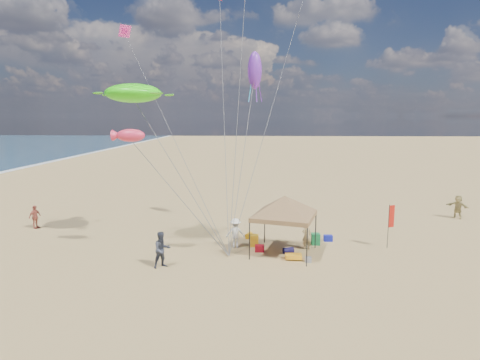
# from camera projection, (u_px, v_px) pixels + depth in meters

# --- Properties ---
(ground) EXTENTS (280.00, 280.00, 0.00)m
(ground) POSITION_uv_depth(u_px,v_px,m) (237.00, 260.00, 21.92)
(ground) COLOR tan
(ground) RESTS_ON ground
(canopy_tent) EXTENTS (6.14, 6.14, 3.93)m
(canopy_tent) POSITION_uv_depth(u_px,v_px,m) (285.00, 198.00, 22.49)
(canopy_tent) COLOR black
(canopy_tent) RESTS_ON ground
(feather_flag) EXTENTS (0.38, 0.18, 2.68)m
(feather_flag) POSITION_uv_depth(u_px,v_px,m) (391.00, 219.00, 23.69)
(feather_flag) COLOR black
(feather_flag) RESTS_ON ground
(cooler_red) EXTENTS (0.54, 0.38, 0.38)m
(cooler_red) POSITION_uv_depth(u_px,v_px,m) (260.00, 248.00, 23.31)
(cooler_red) COLOR #A70D1B
(cooler_red) RESTS_ON ground
(cooler_blue) EXTENTS (0.54, 0.38, 0.38)m
(cooler_blue) POSITION_uv_depth(u_px,v_px,m) (328.00, 238.00, 25.27)
(cooler_blue) COLOR #13199B
(cooler_blue) RESTS_ON ground
(bag_navy) EXTENTS (0.69, 0.54, 0.36)m
(bag_navy) POSITION_uv_depth(u_px,v_px,m) (288.00, 250.00, 22.99)
(bag_navy) COLOR #120D3C
(bag_navy) RESTS_ON ground
(bag_orange) EXTENTS (0.54, 0.69, 0.36)m
(bag_orange) POSITION_uv_depth(u_px,v_px,m) (249.00, 235.00, 25.90)
(bag_orange) COLOR orange
(bag_orange) RESTS_ON ground
(chair_green) EXTENTS (0.50, 0.50, 0.70)m
(chair_green) POSITION_uv_depth(u_px,v_px,m) (316.00, 239.00, 24.56)
(chair_green) COLOR #188543
(chair_green) RESTS_ON ground
(chair_yellow) EXTENTS (0.50, 0.50, 0.70)m
(chair_yellow) POSITION_uv_depth(u_px,v_px,m) (254.00, 240.00, 24.29)
(chair_yellow) COLOR gold
(chair_yellow) RESTS_ON ground
(crate_grey) EXTENTS (0.34, 0.30, 0.28)m
(crate_grey) POSITION_uv_depth(u_px,v_px,m) (308.00, 260.00, 21.63)
(crate_grey) COLOR gray
(crate_grey) RESTS_ON ground
(beach_cart) EXTENTS (0.90, 0.50, 0.24)m
(beach_cart) POSITION_uv_depth(u_px,v_px,m) (293.00, 256.00, 21.97)
(beach_cart) COLOR #FAAA1B
(beach_cart) RESTS_ON ground
(person_near_a) EXTENTS (0.71, 0.58, 1.66)m
(person_near_a) POSITION_uv_depth(u_px,v_px,m) (307.00, 235.00, 23.68)
(person_near_a) COLOR tan
(person_near_a) RESTS_ON ground
(person_near_b) EXTENTS (1.18, 1.14, 1.92)m
(person_near_b) POSITION_uv_depth(u_px,v_px,m) (162.00, 250.00, 20.76)
(person_near_b) COLOR #323745
(person_near_b) RESTS_ON ground
(person_near_c) EXTENTS (1.16, 0.67, 1.80)m
(person_near_c) POSITION_uv_depth(u_px,v_px,m) (236.00, 233.00, 23.94)
(person_near_c) COLOR white
(person_near_c) RESTS_ON ground
(person_far_a) EXTENTS (0.67, 1.05, 1.66)m
(person_far_a) POSITION_uv_depth(u_px,v_px,m) (35.00, 217.00, 28.06)
(person_far_a) COLOR #AE5343
(person_far_a) RESTS_ON ground
(person_far_c) EXTENTS (1.54, 1.60, 1.82)m
(person_far_c) POSITION_uv_depth(u_px,v_px,m) (458.00, 207.00, 30.87)
(person_far_c) COLOR tan
(person_far_c) RESTS_ON ground
(turtle_kite) EXTENTS (3.58, 3.01, 1.09)m
(turtle_kite) POSITION_uv_depth(u_px,v_px,m) (133.00, 93.00, 22.97)
(turtle_kite) COLOR #32FF0F
(turtle_kite) RESTS_ON ground
(fish_kite) EXTENTS (1.73, 1.23, 0.69)m
(fish_kite) POSITION_uv_depth(u_px,v_px,m) (131.00, 135.00, 21.41)
(fish_kite) COLOR #F73155
(fish_kite) RESTS_ON ground
(squid_kite) EXTENTS (1.03, 1.03, 2.44)m
(squid_kite) POSITION_uv_depth(u_px,v_px,m) (255.00, 70.00, 26.41)
(squid_kite) COLOR purple
(squid_kite) RESTS_ON ground
(stunt_kite_pink) EXTENTS (1.05, 1.09, 0.96)m
(stunt_kite_pink) POSITION_uv_depth(u_px,v_px,m) (125.00, 31.00, 34.24)
(stunt_kite_pink) COLOR #F93BA5
(stunt_kite_pink) RESTS_ON ground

